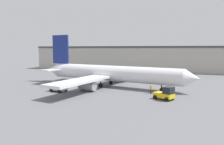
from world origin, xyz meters
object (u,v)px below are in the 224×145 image
object	(u,v)px
baggage_tug	(165,94)
belt_loader_truck	(59,87)
ground_crew_worker	(151,89)
airplane	(108,73)

from	to	relation	value
baggage_tug	belt_loader_truck	bearing A→B (deg)	-152.62
ground_crew_worker	baggage_tug	size ratio (longest dim) A/B	0.47
airplane	ground_crew_worker	distance (m)	12.21
airplane	baggage_tug	world-z (taller)	airplane
baggage_tug	belt_loader_truck	size ratio (longest dim) A/B	1.03
airplane	belt_loader_truck	xyz separation A→B (m)	(-7.03, -9.29, -2.00)
belt_loader_truck	ground_crew_worker	bearing A→B (deg)	26.21
airplane	ground_crew_worker	xyz separation A→B (m)	(10.62, -5.65, -2.08)
baggage_tug	belt_loader_truck	xyz separation A→B (m)	(-20.65, 0.59, -0.05)
baggage_tug	airplane	bearing A→B (deg)	173.06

